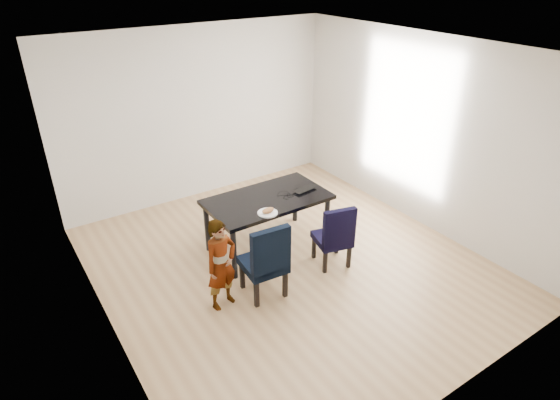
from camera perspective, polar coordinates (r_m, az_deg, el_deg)
floor at (r=6.16m, az=1.04°, el=-7.78°), size 4.50×5.00×0.01m
ceiling at (r=5.08m, az=1.32°, el=17.91°), size 4.50×5.00×0.01m
wall_back at (r=7.54m, az=-9.94°, el=10.22°), size 4.50×0.01×2.70m
wall_front at (r=3.97m, az=22.51°, el=-8.82°), size 4.50×0.01×2.70m
wall_left at (r=4.71m, az=-22.03°, el=-2.69°), size 0.01×5.00×2.70m
wall_right at (r=6.93m, az=16.81°, el=7.87°), size 0.01×5.00×2.70m
dining_table at (r=6.30m, az=-1.52°, el=-2.76°), size 1.60×0.90×0.75m
chair_left at (r=5.41m, az=-2.10°, el=-7.08°), size 0.51×0.52×0.97m
chair_right at (r=5.97m, az=6.39°, el=-4.11°), size 0.51×0.53×0.87m
child at (r=5.24m, az=-7.18°, el=-7.80°), size 0.45×0.35×1.10m
plate at (r=5.75m, az=-1.53°, el=-1.58°), size 0.32×0.32×0.01m
sandwich at (r=5.72m, az=-1.47°, el=-1.27°), size 0.17×0.09×0.07m
laptop at (r=6.34m, az=2.74°, el=1.44°), size 0.37×0.26×0.03m
cable_tangle at (r=6.14m, az=1.05°, el=0.42°), size 0.18×0.18×0.01m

